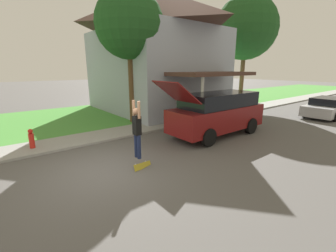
{
  "coord_description": "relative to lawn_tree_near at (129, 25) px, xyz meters",
  "views": [
    {
      "loc": [
        6.48,
        -2.57,
        3.19
      ],
      "look_at": [
        0.03,
        2.5,
        1.07
      ],
      "focal_mm": 24.0,
      "sensor_mm": 36.0,
      "label": 1
    }
  ],
  "objects": [
    {
      "name": "car_down_street",
      "position": [
        6.54,
        11.29,
        -4.85
      ],
      "size": [
        1.94,
        4.53,
        1.29
      ],
      "color": "#B7B7BC",
      "rests_on": "ground_plane"
    },
    {
      "name": "fire_hydrant",
      "position": [
        1.65,
        -5.51,
        -5.0
      ],
      "size": [
        0.2,
        0.2,
        0.78
      ],
      "color": "red",
      "rests_on": "sidewalk"
    },
    {
      "name": "lawn_tree_near",
      "position": [
        0.0,
        0.0,
        0.0
      ],
      "size": [
        3.75,
        3.75,
        7.3
      ],
      "color": "brown",
      "rests_on": "lawn"
    },
    {
      "name": "house",
      "position": [
        -2.87,
        3.68,
        -0.92
      ],
      "size": [
        11.86,
        8.14,
        8.59
      ],
      "color": "#99A3B2",
      "rests_on": "lawn"
    },
    {
      "name": "suv_parked",
      "position": [
        4.77,
        1.96,
        -4.36
      ],
      "size": [
        2.02,
        5.75,
        2.71
      ],
      "color": "maroon",
      "rests_on": "ground_plane"
    },
    {
      "name": "ground_plane",
      "position": [
        5.18,
        -3.91,
        -5.47
      ],
      "size": [
        120.0,
        120.0,
        0.0
      ],
      "primitive_type": "plane",
      "color": "#54514F"
    },
    {
      "name": "sidewalk",
      "position": [
        1.58,
        2.09,
        -5.42
      ],
      "size": [
        1.8,
        80.0,
        0.1
      ],
      "color": "gray",
      "rests_on": "ground_plane"
    },
    {
      "name": "skateboard",
      "position": [
        5.78,
        -2.93,
        -5.4
      ],
      "size": [
        0.31,
        0.74,
        0.31
      ],
      "color": "#A89323",
      "rests_on": "ground_plane"
    },
    {
      "name": "skateboarder",
      "position": [
        5.65,
        -3.01,
        -4.16
      ],
      "size": [
        0.41,
        0.22,
        1.88
      ],
      "color": "#192347",
      "rests_on": "ground_plane"
    },
    {
      "name": "lawn",
      "position": [
        -2.82,
        2.09,
        -5.43
      ],
      "size": [
        10.0,
        80.0,
        0.08
      ],
      "color": "#478E38",
      "rests_on": "ground_plane"
    },
    {
      "name": "lawn_tree_far",
      "position": [
        -0.04,
        10.85,
        0.9
      ],
      "size": [
        5.1,
        5.1,
        8.86
      ],
      "color": "brown",
      "rests_on": "lawn"
    }
  ]
}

